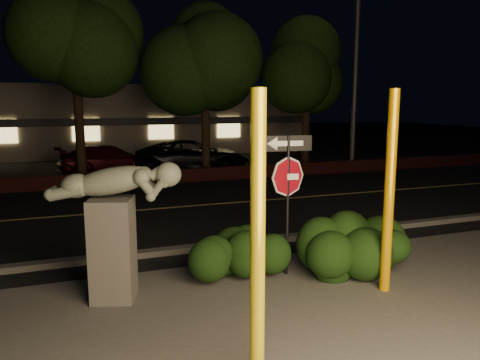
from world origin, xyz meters
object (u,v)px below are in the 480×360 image
(signpost, at_px, (288,177))
(sculpture, at_px, (114,216))
(streetlight, at_px, (353,19))
(parked_car_darkred, at_px, (109,159))
(yellow_pole_right, at_px, (389,193))
(yellow_pole_left, at_px, (258,244))
(parked_car_dark, at_px, (192,156))

(signpost, relative_size, sculpture, 1.15)
(streetlight, relative_size, parked_car_darkred, 2.67)
(yellow_pole_right, relative_size, streetlight, 0.29)
(sculpture, distance_m, streetlight, 17.53)
(yellow_pole_left, relative_size, yellow_pole_right, 0.98)
(yellow_pole_left, height_order, parked_car_darkred, yellow_pole_left)
(yellow_pole_right, relative_size, signpost, 1.31)
(yellow_pole_right, xyz_separation_m, parked_car_darkred, (-3.03, 14.67, -1.01))
(yellow_pole_left, bearing_deg, sculpture, 112.79)
(parked_car_darkred, height_order, parked_car_dark, parked_car_dark)
(yellow_pole_right, height_order, parked_car_dark, yellow_pole_right)
(parked_car_dark, bearing_deg, signpost, -171.66)
(streetlight, bearing_deg, sculpture, -139.81)
(signpost, xyz_separation_m, streetlight, (8.93, 11.67, 4.99))
(parked_car_dark, bearing_deg, streetlight, -83.93)
(signpost, distance_m, parked_car_darkred, 13.63)
(yellow_pole_left, bearing_deg, parked_car_dark, 77.74)
(streetlight, distance_m, parked_car_dark, 9.54)
(yellow_pole_left, height_order, yellow_pole_right, yellow_pole_right)
(signpost, bearing_deg, parked_car_dark, 90.19)
(yellow_pole_left, distance_m, yellow_pole_right, 3.37)
(yellow_pole_left, distance_m, streetlight, 18.75)
(yellow_pole_right, height_order, parked_car_darkred, yellow_pole_right)
(yellow_pole_right, bearing_deg, parked_car_darkred, 101.68)
(streetlight, height_order, parked_car_darkred, streetlight)
(yellow_pole_right, height_order, signpost, yellow_pole_right)
(yellow_pole_right, distance_m, signpost, 1.70)
(streetlight, height_order, parked_car_dark, streetlight)
(signpost, distance_m, sculpture, 2.97)
(yellow_pole_left, height_order, parked_car_dark, yellow_pole_left)
(sculpture, height_order, parked_car_darkred, sculpture)
(yellow_pole_left, xyz_separation_m, parked_car_dark, (3.42, 15.76, -0.90))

